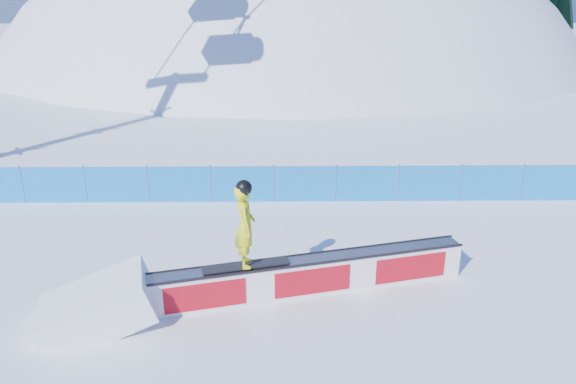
{
  "coord_description": "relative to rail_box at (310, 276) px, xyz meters",
  "views": [
    {
      "loc": [
        -0.74,
        -12.35,
        6.78
      ],
      "look_at": [
        -0.58,
        0.69,
        1.79
      ],
      "focal_mm": 35.0,
      "sensor_mm": 36.0,
      "label": 1
    }
  ],
  "objects": [
    {
      "name": "ground",
      "position": [
        0.11,
        1.11,
        -0.44
      ],
      "size": [
        160.0,
        160.0,
        0.0
      ],
      "primitive_type": "plane",
      "color": "white",
      "rests_on": "ground"
    },
    {
      "name": "snow_hill",
      "position": [
        0.11,
        43.11,
        -18.44
      ],
      "size": [
        64.0,
        64.0,
        64.0
      ],
      "color": "white",
      "rests_on": "ground"
    },
    {
      "name": "safety_fence",
      "position": [
        0.11,
        5.61,
        0.16
      ],
      "size": [
        22.05,
        0.05,
        1.3
      ],
      "color": "blue",
      "rests_on": "ground"
    },
    {
      "name": "rail_box",
      "position": [
        0.0,
        0.0,
        0.0
      ],
      "size": [
        7.3,
        2.33,
        0.89
      ],
      "rotation": [
        0.0,
        0.0,
        0.25
      ],
      "color": "white",
      "rests_on": "ground"
    },
    {
      "name": "snow_ramp",
      "position": [
        -4.48,
        -1.14,
        -0.44
      ],
      "size": [
        2.75,
        2.08,
        1.52
      ],
      "primitive_type": null,
      "rotation": [
        0.0,
        -0.31,
        0.25
      ],
      "color": "white",
      "rests_on": "ground"
    },
    {
      "name": "snowboarder",
      "position": [
        -1.41,
        -0.36,
        1.43
      ],
      "size": [
        1.93,
        0.81,
        2.0
      ],
      "rotation": [
        0.0,
        0.0,
        1.72
      ],
      "color": "black",
      "rests_on": "rail_box"
    }
  ]
}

